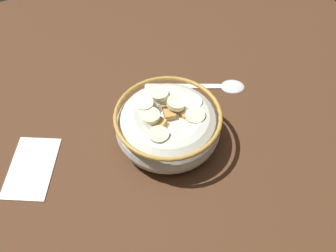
% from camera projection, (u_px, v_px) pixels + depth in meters
% --- Properties ---
extents(ground_plane, '(0.94, 0.94, 0.02)m').
position_uv_depth(ground_plane, '(168.00, 142.00, 0.59)').
color(ground_plane, '#472B19').
extents(cereal_bowl, '(0.15, 0.15, 0.06)m').
position_uv_depth(cereal_bowl, '(168.00, 125.00, 0.55)').
color(cereal_bowl, beige).
rests_on(cereal_bowl, ground_plane).
extents(spoon, '(0.09, 0.16, 0.01)m').
position_uv_depth(spoon, '(217.00, 85.00, 0.64)').
color(spoon, silver).
rests_on(spoon, ground_plane).
extents(folded_napkin, '(0.12, 0.10, 0.00)m').
position_uv_depth(folded_napkin, '(32.00, 167.00, 0.54)').
color(folded_napkin, white).
rests_on(folded_napkin, ground_plane).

